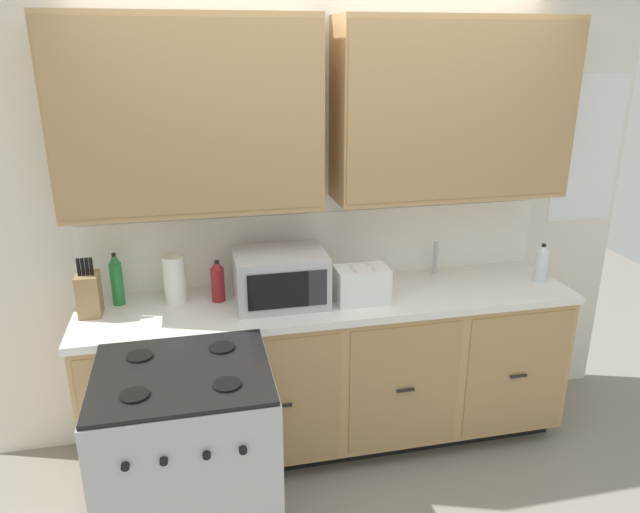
# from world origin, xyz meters

# --- Properties ---
(ground_plane) EXTENTS (8.00, 8.00, 0.00)m
(ground_plane) POSITION_xyz_m (0.00, 0.00, 0.00)
(ground_plane) COLOR gray
(wall_unit) EXTENTS (3.88, 0.40, 2.59)m
(wall_unit) POSITION_xyz_m (0.00, 0.50, 1.68)
(wall_unit) COLOR white
(wall_unit) RESTS_ON ground_plane
(counter_run) EXTENTS (2.71, 0.64, 0.94)m
(counter_run) POSITION_xyz_m (0.00, 0.30, 0.48)
(counter_run) COLOR black
(counter_run) RESTS_ON ground_plane
(stove_range) EXTENTS (0.76, 0.68, 0.95)m
(stove_range) POSITION_xyz_m (-0.81, -0.33, 0.47)
(stove_range) COLOR #B7B7BC
(stove_range) RESTS_ON ground_plane
(microwave) EXTENTS (0.48, 0.37, 0.28)m
(microwave) POSITION_xyz_m (-0.28, 0.29, 1.08)
(microwave) COLOR #B7B7BC
(microwave) RESTS_ON counter_run
(toaster) EXTENTS (0.28, 0.18, 0.19)m
(toaster) POSITION_xyz_m (0.14, 0.21, 1.04)
(toaster) COLOR white
(toaster) RESTS_ON counter_run
(knife_block) EXTENTS (0.11, 0.14, 0.31)m
(knife_block) POSITION_xyz_m (-1.26, 0.35, 1.05)
(knife_block) COLOR #9C794E
(knife_block) RESTS_ON counter_run
(sink_faucet) EXTENTS (0.02, 0.02, 0.20)m
(sink_faucet) POSITION_xyz_m (0.69, 0.51, 1.04)
(sink_faucet) COLOR #B2B5BA
(sink_faucet) RESTS_ON counter_run
(paper_towel_roll) EXTENTS (0.12, 0.12, 0.26)m
(paper_towel_roll) POSITION_xyz_m (-0.83, 0.41, 1.07)
(paper_towel_roll) COLOR white
(paper_towel_roll) RESTS_ON counter_run
(bottle_red) EXTENTS (0.07, 0.07, 0.23)m
(bottle_red) POSITION_xyz_m (-0.61, 0.38, 1.05)
(bottle_red) COLOR maroon
(bottle_red) RESTS_ON counter_run
(bottle_green) EXTENTS (0.06, 0.06, 0.29)m
(bottle_green) POSITION_xyz_m (-1.13, 0.45, 1.08)
(bottle_green) COLOR #237A38
(bottle_green) RESTS_ON counter_run
(bottle_clear) EXTENTS (0.07, 0.07, 0.23)m
(bottle_clear) POSITION_xyz_m (1.24, 0.26, 1.05)
(bottle_clear) COLOR silver
(bottle_clear) RESTS_ON counter_run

